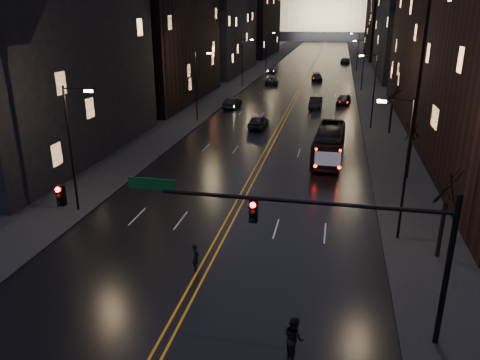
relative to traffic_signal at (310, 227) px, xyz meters
The scene contains 35 objects.
ground 7.81m from the traffic_signal, behind, with size 900.00×900.00×0.00m, color black.
road 130.24m from the traffic_signal, 92.60° to the left, with size 20.00×320.00×0.02m, color black.
sidewalk_left 131.62m from the traffic_signal, 98.71° to the left, with size 8.00×320.00×0.16m, color black.
sidewalk_right 130.35m from the traffic_signal, 86.44° to the left, with size 8.00×320.00×0.16m, color black.
center_line 130.24m from the traffic_signal, 92.60° to the left, with size 0.62×320.00×0.01m, color orange.
building_left_near 35.26m from the traffic_signal, 140.72° to the left, with size 12.00×28.00×22.00m, color black.
building_left_mid 60.99m from the traffic_signal, 116.48° to the left, with size 12.00×30.00×28.00m, color black.
building_left_far 95.98m from the traffic_signal, 106.30° to the left, with size 12.00×34.00×20.00m, color black.
building_left_dist 142.73m from the traffic_signal, 100.88° to the left, with size 12.00×40.00×24.00m, color black.
building_right_mid 93.57m from the traffic_signal, 80.68° to the left, with size 12.00×34.00×26.00m, color black.
building_right_dist 140.94m from the traffic_signal, 83.85° to the left, with size 12.00×40.00×22.00m, color black.
capitol 250.36m from the traffic_signal, 91.35° to the left, with size 90.00×50.00×58.50m.
traffic_signal is the anchor object (origin of this frame).
streetlamp_right_near 11.14m from the traffic_signal, 63.88° to the left, with size 2.13×0.25×9.00m.
streetlamp_left_near 19.48m from the traffic_signal, 149.10° to the left, with size 2.13×0.25×9.00m.
streetlamp_right_mid 40.30m from the traffic_signal, 83.01° to the left, with size 2.13×0.25×9.00m.
streetlamp_left_mid 43.36m from the traffic_signal, 112.68° to the left, with size 2.13×0.25×9.00m.
streetlamp_right_far 70.18m from the traffic_signal, 85.99° to the left, with size 2.13×0.25×9.00m.
streetlamp_left_far 71.97m from the traffic_signal, 103.43° to the left, with size 2.13×0.25×9.00m.
streetlamp_right_dist 100.12m from the traffic_signal, 87.19° to the left, with size 2.13×0.25×9.00m.
streetlamp_left_dist 101.39m from the traffic_signal, 99.49° to the left, with size 2.13×0.25×9.00m.
tree_right_near 10.71m from the traffic_signal, 48.45° to the left, with size 2.40×2.40×6.65m.
tree_right_mid 23.13m from the traffic_signal, 72.13° to the left, with size 2.40×2.40×6.65m.
tree_right_far 38.67m from the traffic_signal, 79.43° to the left, with size 2.40×2.40×6.65m.
bus 26.90m from the traffic_signal, 89.21° to the left, with size 2.54×10.85×3.02m, color black.
oncoming_car_a 39.20m from the traffic_signal, 102.56° to the left, with size 1.95×4.85×1.65m, color black.
oncoming_car_b 51.57m from the traffic_signal, 106.05° to the left, with size 1.65×4.74×1.56m, color black.
oncoming_car_c 75.41m from the traffic_signal, 99.05° to the left, with size 2.50×5.43×1.51m, color black.
oncoming_car_d 93.78m from the traffic_signal, 98.77° to the left, with size 1.90×4.66×1.35m, color black.
receding_car_a 52.33m from the traffic_signal, 92.40° to the left, with size 1.74×4.99×1.64m, color black.
receding_car_b 55.82m from the traffic_signal, 88.05° to the left, with size 1.90×4.73×1.61m, color black.
receding_car_c 81.67m from the traffic_signal, 92.39° to the left, with size 2.10×5.17×1.50m, color black.
receding_car_d 118.56m from the traffic_signal, 88.75° to the left, with size 2.51×5.44×1.51m, color black.
pedestrian_a 8.58m from the traffic_signal, 147.99° to the left, with size 0.58×0.38×1.58m, color black.
pedestrian_b 4.59m from the traffic_signal, 99.38° to the right, with size 0.96×0.52×1.97m, color black.
Camera 1 is at (6.58, -17.91, 13.56)m, focal length 35.00 mm.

